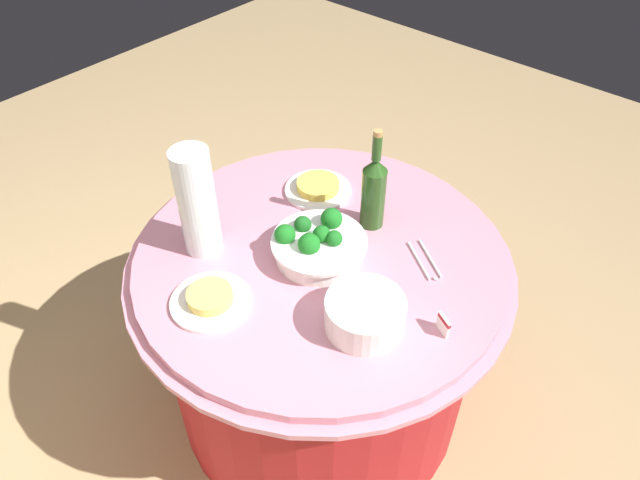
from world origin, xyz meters
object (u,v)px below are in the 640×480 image
at_px(food_plate_fried_egg, 318,188).
at_px(label_placard_front, 444,324).
at_px(decorative_fruit_vase, 198,208).
at_px(food_plate_noodles, 210,299).
at_px(serving_tongs, 425,261).
at_px(broccoli_bowl, 318,245).
at_px(plate_stack, 365,314).
at_px(wine_bottle, 374,190).

xyz_separation_m(food_plate_fried_egg, label_placard_front, (-0.63, 0.23, 0.02)).
bearing_deg(decorative_fruit_vase, food_plate_fried_egg, -100.74).
bearing_deg(food_plate_noodles, serving_tongs, -124.44).
bearing_deg(label_placard_front, decorative_fruit_vase, 14.92).
relative_size(serving_tongs, food_plate_fried_egg, 0.72).
xyz_separation_m(broccoli_bowl, serving_tongs, (-0.26, -0.18, -0.04)).
height_order(serving_tongs, food_plate_noodles, food_plate_noodles).
bearing_deg(food_plate_fried_egg, plate_stack, 143.03).
distance_m(broccoli_bowl, decorative_fruit_vase, 0.36).
relative_size(broccoli_bowl, wine_bottle, 0.83).
xyz_separation_m(broccoli_bowl, food_plate_noodles, (0.10, 0.33, -0.03)).
height_order(food_plate_noodles, label_placard_front, label_placard_front).
distance_m(broccoli_bowl, wine_bottle, 0.24).
bearing_deg(food_plate_fried_egg, label_placard_front, 159.63).
relative_size(wine_bottle, food_plate_noodles, 1.53).
relative_size(broccoli_bowl, food_plate_noodles, 1.27).
distance_m(plate_stack, wine_bottle, 0.42).
distance_m(broccoli_bowl, food_plate_fried_egg, 0.30).
xyz_separation_m(food_plate_noodles, label_placard_front, (-0.53, -0.33, 0.02)).
height_order(wine_bottle, food_plate_fried_egg, wine_bottle).
bearing_deg(plate_stack, wine_bottle, -55.33).
bearing_deg(broccoli_bowl, food_plate_fried_egg, -49.08).
distance_m(serving_tongs, food_plate_noodles, 0.62).
relative_size(plate_stack, wine_bottle, 0.62).
xyz_separation_m(food_plate_fried_egg, food_plate_noodles, (-0.10, 0.56, -0.00)).
bearing_deg(plate_stack, food_plate_fried_egg, -36.97).
height_order(plate_stack, serving_tongs, plate_stack).
xyz_separation_m(decorative_fruit_vase, food_plate_noodles, (-0.18, 0.14, -0.13)).
distance_m(decorative_fruit_vase, serving_tongs, 0.67).
bearing_deg(plate_stack, serving_tongs, -88.23).
distance_m(plate_stack, food_plate_noodles, 0.42).
distance_m(decorative_fruit_vase, food_plate_fried_egg, 0.45).
relative_size(plate_stack, food_plate_noodles, 0.95).
distance_m(serving_tongs, label_placard_front, 0.26).
xyz_separation_m(wine_bottle, food_plate_fried_egg, (0.23, -0.01, -0.11)).
relative_size(food_plate_noodles, label_placard_front, 4.00).
relative_size(wine_bottle, decorative_fruit_vase, 0.99).
relative_size(wine_bottle, food_plate_fried_egg, 1.53).
height_order(food_plate_fried_egg, food_plate_noodles, food_plate_noodles).
distance_m(broccoli_bowl, food_plate_noodles, 0.35).
bearing_deg(wine_bottle, serving_tongs, 171.03).
bearing_deg(wine_bottle, broccoli_bowl, 81.47).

